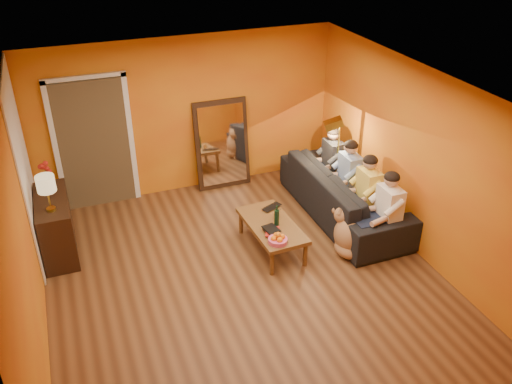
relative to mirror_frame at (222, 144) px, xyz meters
name	(u,v)px	position (x,y,z in m)	size (l,w,h in m)	color
room_shell	(234,181)	(-0.55, -2.26, 0.54)	(5.00, 5.50, 2.60)	brown
white_accent	(24,167)	(-3.04, -0.88, 0.54)	(0.02, 1.90, 2.58)	white
doorway_recess	(93,142)	(-2.05, 0.20, 0.29)	(1.06, 0.30, 2.10)	#3F2D19
door_jamb_left	(56,150)	(-2.62, 0.08, 0.29)	(0.08, 0.06, 2.20)	white
door_jamb_right	(131,139)	(-1.48, 0.08, 0.29)	(0.08, 0.06, 2.20)	white
door_header	(84,78)	(-2.05, 0.08, 1.36)	(1.22, 0.06, 0.08)	white
mirror_frame	(222,144)	(0.00, 0.00, 0.00)	(0.92, 0.06, 1.52)	#321A10
mirror_glass	(223,145)	(0.00, -0.04, 0.00)	(0.78, 0.02, 1.36)	white
sideboard	(56,226)	(-2.79, -1.08, -0.34)	(0.44, 1.18, 0.85)	#321A10
table_lamp	(48,194)	(-2.79, -1.38, 0.34)	(0.24, 0.24, 0.51)	beige
sofa	(344,193)	(1.45, -1.65, -0.37)	(1.03, 2.64, 0.77)	black
coffee_table	(272,236)	(0.05, -2.10, -0.55)	(0.62, 1.22, 0.42)	brown
floor_lamp	(337,161)	(1.55, -1.20, -0.04)	(0.30, 0.24, 1.44)	gold
dog	(348,232)	(1.00, -2.59, -0.40)	(0.39, 0.60, 0.71)	#AE744E
person_far_left	(388,211)	(1.58, -2.65, -0.15)	(0.70, 0.44, 1.22)	white
person_mid_left	(368,193)	(1.58, -2.10, -0.15)	(0.70, 0.44, 1.22)	#EDCE4F
person_mid_right	(349,177)	(1.58, -1.55, -0.15)	(0.70, 0.44, 1.22)	#7F97C4
person_far_right	(333,162)	(1.58, -1.00, -0.15)	(0.70, 0.44, 1.22)	#2E2E32
fruit_bowl	(278,237)	(-0.05, -2.55, -0.26)	(0.26, 0.26, 0.16)	#D44B77
wine_bottle	(277,216)	(0.10, -2.15, -0.18)	(0.07, 0.07, 0.31)	black
tumbler	(276,215)	(0.17, -1.98, -0.30)	(0.10, 0.10, 0.09)	#B27F3F
laptop	(274,209)	(0.23, -1.75, -0.33)	(0.32, 0.21, 0.03)	black
book_lower	(265,233)	(-0.13, -2.30, -0.33)	(0.17, 0.22, 0.02)	#321A10
book_mid	(266,231)	(-0.12, -2.29, -0.31)	(0.19, 0.26, 0.02)	#AB1C13
book_upper	(266,231)	(-0.13, -2.31, -0.29)	(0.18, 0.24, 0.02)	black
vase	(48,186)	(-2.79, -0.83, 0.17)	(0.16, 0.16, 0.17)	#321A10
flowers	(45,168)	(-2.79, -0.83, 0.45)	(0.17, 0.17, 0.48)	#AB1C13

